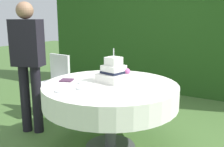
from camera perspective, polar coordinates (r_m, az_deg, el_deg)
ground_plane at (r=2.92m, az=-0.35°, el=-16.45°), size 20.00×20.00×0.00m
foliage_hedge at (r=4.97m, az=15.03°, el=10.49°), size 5.53×0.54×2.55m
cake_table at (r=2.67m, az=-0.37°, el=-4.68°), size 1.43×1.43×0.74m
wedding_cake at (r=2.70m, az=0.43°, el=0.18°), size 0.35×0.35×0.36m
serving_plate_near at (r=3.11m, az=-0.42°, el=0.08°), size 0.14×0.14×0.01m
serving_plate_far at (r=2.47m, az=-6.60°, el=-3.32°), size 0.14×0.14×0.01m
serving_plate_left at (r=2.68m, az=-6.82°, el=-2.07°), size 0.10×0.10×0.01m
serving_plate_right at (r=2.41m, az=-11.42°, el=-3.87°), size 0.13×0.13×0.01m
napkin_stack at (r=2.80m, az=-10.31°, el=-1.51°), size 0.17×0.17×0.01m
garden_chair at (r=3.78m, az=-12.86°, el=-1.15°), size 0.45×0.45×0.89m
standing_person at (r=3.17m, az=-18.55°, el=3.09°), size 0.40×0.30×1.60m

